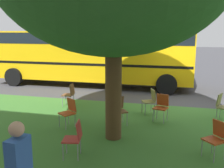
{
  "coord_description": "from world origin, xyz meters",
  "views": [
    {
      "loc": [
        0.03,
        10.5,
        2.92
      ],
      "look_at": [
        2.43,
        1.22,
        0.97
      ],
      "focal_mm": 42.47,
      "sensor_mm": 36.0,
      "label": 1
    }
  ],
  "objects": [
    {
      "name": "chair_3",
      "position": [
        0.55,
        2.04,
        0.52
      ],
      "size": [
        0.51,
        0.52,
        0.88
      ],
      "color": "#C64C1E",
      "rests_on": "ground"
    },
    {
      "name": "ground",
      "position": [
        0.0,
        0.0,
        0.0
      ],
      "size": [
        80.0,
        80.0,
        0.0
      ],
      "primitive_type": "plane",
      "color": "#424247"
    },
    {
      "name": "chair_5",
      "position": [
        3.25,
        3.32,
        0.52
      ],
      "size": [
        0.57,
        0.58,
        0.88
      ],
      "color": "#C64C1E",
      "rests_on": "ground"
    },
    {
      "name": "chair_1",
      "position": [
        4.15,
        1.17,
        0.52
      ],
      "size": [
        0.44,
        0.44,
        0.88
      ],
      "color": "brown",
      "rests_on": "ground"
    },
    {
      "name": "grass_verge",
      "position": [
        0.0,
        3.2,
        0.0
      ],
      "size": [
        48.0,
        6.0,
        0.01
      ],
      "primitive_type": "cube",
      "color": "#3D752D",
      "rests_on": "ground"
    },
    {
      "name": "chair_6",
      "position": [
        1.82,
        2.72,
        0.52
      ],
      "size": [
        0.58,
        0.58,
        0.88
      ],
      "color": "brown",
      "rests_on": "ground"
    },
    {
      "name": "chair_0",
      "position": [
        0.98,
        1.36,
        0.52
      ],
      "size": [
        0.56,
        0.55,
        0.88
      ],
      "color": "olive",
      "rests_on": "ground"
    },
    {
      "name": "school_bus",
      "position": [
        4.58,
        -2.91,
        1.76
      ],
      "size": [
        10.4,
        2.8,
        2.88
      ],
      "color": "yellow",
      "rests_on": "ground"
    },
    {
      "name": "chair_4",
      "position": [
        -1.38,
        1.49,
        0.52
      ],
      "size": [
        0.55,
        0.55,
        0.88
      ],
      "color": "olive",
      "rests_on": "ground"
    },
    {
      "name": "chair_2",
      "position": [
        2.3,
        5.16,
        0.52
      ],
      "size": [
        0.5,
        0.49,
        0.88
      ],
      "color": "#B7332D",
      "rests_on": "ground"
    },
    {
      "name": "chair_7",
      "position": [
        -0.87,
        4.34,
        0.52
      ],
      "size": [
        0.59,
        0.59,
        0.88
      ],
      "color": "#C64C1E",
      "rests_on": "ground"
    }
  ]
}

